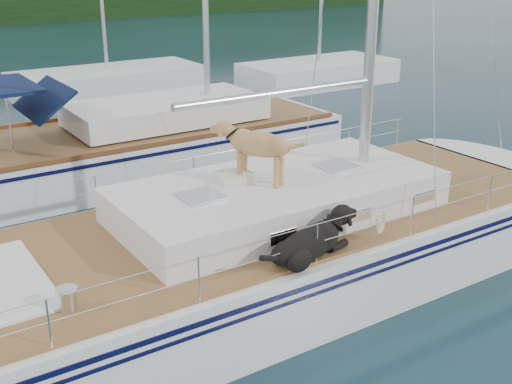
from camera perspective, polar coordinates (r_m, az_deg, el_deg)
ground at (r=10.56m, az=-1.69°, el=-9.00°), size 120.00×120.00×0.00m
main_sailboat at (r=10.28m, az=-1.26°, el=-5.58°), size 12.00×3.90×14.01m
neighbor_sailboat at (r=16.22m, az=-11.31°, el=3.79°), size 11.00×3.50×13.30m
bg_boat_center at (r=25.85m, az=-13.01°, el=9.51°), size 7.20×3.00×11.65m
bg_boat_east at (r=27.17m, az=5.58°, el=10.47°), size 6.40×3.00×11.65m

